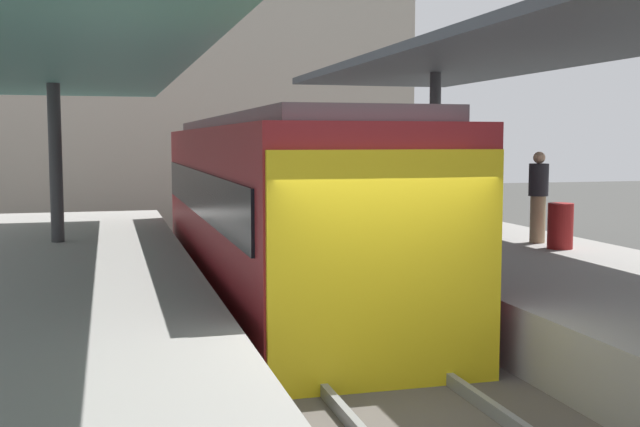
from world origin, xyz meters
TOP-DOWN VIEW (x-y plane):
  - ground_plane at (0.00, 0.00)m, footprint 80.00×80.00m
  - platform_left at (-3.80, 0.00)m, footprint 4.40×28.00m
  - track_ballast at (0.00, 0.00)m, footprint 3.20×28.00m
  - rail_near_side at (-0.72, 0.00)m, footprint 0.08×28.00m
  - rail_far_side at (0.72, 0.00)m, footprint 0.08×28.00m
  - commuter_train at (0.00, 6.02)m, footprint 2.78×11.75m
  - canopy_left at (-3.80, 1.40)m, footprint 4.18×21.00m
  - canopy_right at (3.80, 1.40)m, footprint 4.18×21.00m
  - litter_bin at (4.77, 4.42)m, footprint 0.44×0.44m
  - passenger_far_end at (4.81, 5.24)m, footprint 0.36×0.36m
  - station_building_backdrop at (-1.90, 20.00)m, footprint 18.00×6.00m

SIDE VIEW (x-z plane):
  - ground_plane at x=0.00m, z-range 0.00..0.00m
  - track_ballast at x=0.00m, z-range 0.00..0.20m
  - rail_near_side at x=-0.72m, z-range 0.20..0.34m
  - rail_far_side at x=0.72m, z-range 0.20..0.34m
  - platform_left at x=-3.80m, z-range 0.00..1.00m
  - litter_bin at x=4.77m, z-range 1.00..1.80m
  - commuter_train at x=0.00m, z-range 0.18..3.28m
  - passenger_far_end at x=4.81m, z-range 1.03..2.72m
  - canopy_left at x=-3.80m, z-range 2.44..5.54m
  - canopy_right at x=3.80m, z-range 2.61..6.08m
  - station_building_backdrop at x=-1.90m, z-range 0.00..11.00m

